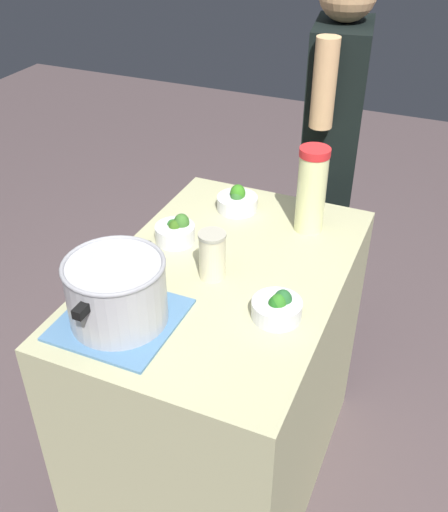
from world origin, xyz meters
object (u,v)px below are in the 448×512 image
(cooking_pot, at_px, (116,290))
(broccoli_bowl_center, at_px, (237,201))
(broccoli_bowl_front, at_px, (277,307))
(mason_jar, at_px, (212,255))
(person_cook, at_px, (329,165))
(broccoli_bowl_back, at_px, (176,231))
(lemonade_pitcher, at_px, (312,190))

(cooking_pot, xyz_separation_m, broccoli_bowl_center, (0.66, -0.06, -0.07))
(broccoli_bowl_center, bearing_deg, broccoli_bowl_front, -147.29)
(broccoli_bowl_front, xyz_separation_m, broccoli_bowl_center, (0.48, 0.31, 0.00))
(mason_jar, bearing_deg, person_cook, -7.25)
(mason_jar, xyz_separation_m, person_cook, (0.87, -0.11, -0.08))
(broccoli_bowl_center, distance_m, broccoli_bowl_back, 0.28)
(cooking_pot, height_order, person_cook, person_cook)
(cooking_pot, distance_m, person_cook, 1.18)
(broccoli_bowl_back, height_order, person_cook, person_cook)
(person_cook, bearing_deg, mason_jar, 172.75)
(cooking_pot, relative_size, lemonade_pitcher, 1.17)
(lemonade_pitcher, bearing_deg, broccoli_bowl_front, -173.51)
(lemonade_pitcher, xyz_separation_m, broccoli_bowl_back, (-0.23, 0.36, -0.11))
(cooking_pot, distance_m, broccoli_bowl_front, 0.41)
(broccoli_bowl_front, bearing_deg, broccoli_bowl_back, 61.40)
(broccoli_bowl_back, bearing_deg, cooking_pot, -173.84)
(broccoli_bowl_center, relative_size, person_cook, 0.08)
(cooking_pot, xyz_separation_m, broccoli_bowl_front, (0.18, -0.37, -0.07))
(broccoli_bowl_back, bearing_deg, lemonade_pitcher, -57.04)
(mason_jar, bearing_deg, cooking_pot, 153.07)
(mason_jar, xyz_separation_m, broccoli_bowl_back, (0.13, 0.18, -0.04))
(lemonade_pitcher, bearing_deg, broccoli_bowl_center, 83.94)
(broccoli_bowl_center, relative_size, broccoli_bowl_back, 1.11)
(lemonade_pitcher, relative_size, broccoli_bowl_front, 2.12)
(cooking_pot, relative_size, broccoli_bowl_back, 2.63)
(person_cook, bearing_deg, broccoli_bowl_back, 158.51)
(mason_jar, distance_m, broccoli_bowl_center, 0.40)
(lemonade_pitcher, distance_m, person_cook, 0.54)
(mason_jar, bearing_deg, lemonade_pitcher, -26.11)
(person_cook, bearing_deg, lemonade_pitcher, -172.74)
(cooking_pot, bearing_deg, broccoli_bowl_front, -64.27)
(mason_jar, bearing_deg, broccoli_bowl_center, 12.05)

